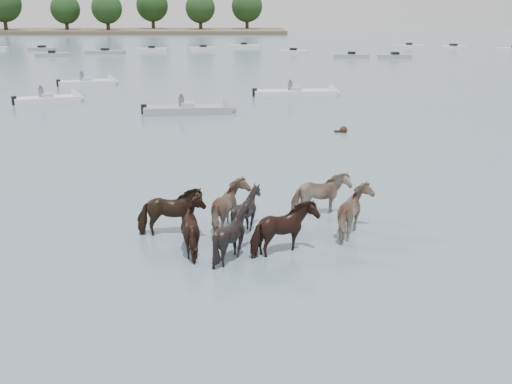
{
  "coord_description": "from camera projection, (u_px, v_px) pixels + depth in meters",
  "views": [
    {
      "loc": [
        0.45,
        -14.69,
        6.46
      ],
      "look_at": [
        0.61,
        1.79,
        1.1
      ],
      "focal_mm": 39.61,
      "sensor_mm": 36.0,
      "label": 1
    }
  ],
  "objects": [
    {
      "name": "motorboat_b",
      "position": [
        200.0,
        110.0,
        36.55
      ],
      "size": [
        6.28,
        2.24,
        1.92
      ],
      "rotation": [
        0.0,
        0.0,
        0.11
      ],
      "color": "gray",
      "rests_on": "ground"
    },
    {
      "name": "treeline",
      "position": [
        9.0,
        7.0,
        153.88
      ],
      "size": [
        144.59,
        22.99,
        12.52
      ],
      "color": "#382619",
      "rests_on": "ground"
    },
    {
      "name": "motorboat_c",
      "position": [
        306.0,
        93.0,
        43.68
      ],
      "size": [
        6.97,
        2.01,
        1.92
      ],
      "rotation": [
        0.0,
        0.0,
        0.06
      ],
      "color": "silver",
      "rests_on": "ground"
    },
    {
      "name": "motorboat_a",
      "position": [
        58.0,
        100.0,
        40.64
      ],
      "size": [
        5.08,
        3.41,
        1.92
      ],
      "rotation": [
        0.0,
        0.0,
        0.41
      ],
      "color": "silver",
      "rests_on": "ground"
    },
    {
      "name": "distant_flotilla",
      "position": [
        244.0,
        51.0,
        87.95
      ],
      "size": [
        104.21,
        24.82,
        0.93
      ],
      "color": "gray",
      "rests_on": "ground"
    },
    {
      "name": "swimming_pony",
      "position": [
        343.0,
        130.0,
        30.95
      ],
      "size": [
        0.72,
        0.44,
        0.44
      ],
      "color": "black",
      "rests_on": "ground"
    },
    {
      "name": "motorboat_f",
      "position": [
        96.0,
        83.0,
        49.81
      ],
      "size": [
        5.41,
        3.24,
        1.92
      ],
      "rotation": [
        0.0,
        0.0,
        0.34
      ],
      "color": "silver",
      "rests_on": "ground"
    },
    {
      "name": "pony_herd",
      "position": [
        257.0,
        217.0,
        16.51
      ],
      "size": [
        7.3,
        4.83,
        1.64
      ],
      "color": "black",
      "rests_on": "ground"
    },
    {
      "name": "ground",
      "position": [
        235.0,
        248.0,
        15.96
      ],
      "size": [
        400.0,
        400.0,
        0.0
      ],
      "primitive_type": "plane",
      "color": "#4C626E",
      "rests_on": "ground"
    }
  ]
}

